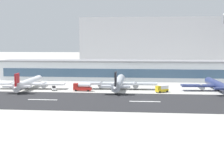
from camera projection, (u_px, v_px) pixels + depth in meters
ground_plane at (146, 100)px, 135.83m from camera, size 1400.00×1400.00×0.00m
runway_strip at (146, 102)px, 132.70m from camera, size 800.00×41.81×0.08m
runway_centreline_dash_3 at (43, 100)px, 137.02m from camera, size 12.00×1.20×0.01m
runway_centreline_dash_4 at (145, 101)px, 132.73m from camera, size 12.00×1.20×0.01m
terminal_building at (128, 70)px, 209.88m from camera, size 155.71×20.61×12.08m
distant_hotel_block at (160, 44)px, 295.12m from camera, size 134.97×27.58×43.98m
airliner_red_tail_gate_0 at (28, 83)px, 168.54m from camera, size 36.50×44.07×9.20m
airliner_black_tail_gate_1 at (118, 83)px, 167.27m from camera, size 37.63×48.33×10.09m
airliner_gold_tail_gate_2 at (218, 85)px, 161.48m from camera, size 34.58×42.03×8.77m
service_fuel_truck_0 at (82, 87)px, 161.69m from camera, size 8.64×3.28×3.95m
service_box_truck_1 at (162, 89)px, 157.47m from camera, size 6.26×5.48×3.25m
service_baggage_tug_2 at (54, 88)px, 163.63m from camera, size 3.02×3.58×2.20m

